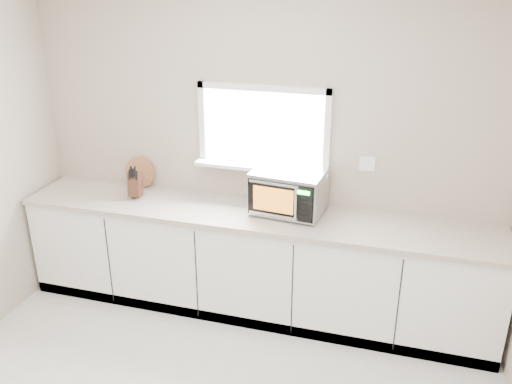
% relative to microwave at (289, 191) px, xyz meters
% --- Properties ---
extents(back_wall, '(4.00, 0.17, 2.70)m').
position_rel_microwave_xyz_m(back_wall, '(-0.27, 0.21, 0.26)').
color(back_wall, '#AF9C8B').
rests_on(back_wall, ground).
extents(cabinets, '(3.92, 0.60, 0.88)m').
position_rel_microwave_xyz_m(cabinets, '(-0.27, -0.08, -0.67)').
color(cabinets, white).
rests_on(cabinets, ground).
extents(countertop, '(3.92, 0.64, 0.04)m').
position_rel_microwave_xyz_m(countertop, '(-0.27, -0.09, -0.21)').
color(countertop, '#B6AA96').
rests_on(countertop, cabinets).
extents(microwave, '(0.59, 0.50, 0.36)m').
position_rel_microwave_xyz_m(microwave, '(0.00, 0.00, 0.00)').
color(microwave, black).
rests_on(microwave, countertop).
extents(knife_block, '(0.14, 0.22, 0.29)m').
position_rel_microwave_xyz_m(knife_block, '(-1.33, -0.06, -0.06)').
color(knife_block, '#432117').
rests_on(knife_block, countertop).
extents(cutting_board, '(0.28, 0.07, 0.28)m').
position_rel_microwave_xyz_m(cutting_board, '(-1.41, 0.16, -0.05)').
color(cutting_board, '#A66340').
rests_on(cutting_board, countertop).
extents(coffee_grinder, '(0.13, 0.13, 0.22)m').
position_rel_microwave_xyz_m(coffee_grinder, '(-0.03, -0.00, -0.08)').
color(coffee_grinder, '#ACAEB3').
rests_on(coffee_grinder, countertop).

